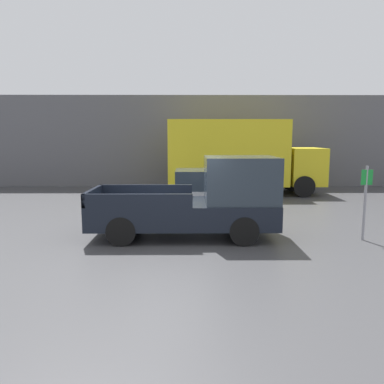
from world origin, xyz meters
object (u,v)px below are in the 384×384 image
(pickup_truck, at_px, (203,201))
(parking_sign, at_px, (365,198))
(car, at_px, (206,190))
(delivery_truck, at_px, (238,155))

(pickup_truck, bearing_deg, parking_sign, -5.26)
(car, xyz_separation_m, delivery_truck, (1.74, 4.41, 1.12))
(pickup_truck, distance_m, car, 3.71)
(delivery_truck, xyz_separation_m, parking_sign, (2.32, -8.50, -0.76))
(car, height_order, delivery_truck, delivery_truck)
(pickup_truck, height_order, parking_sign, pickup_truck)
(delivery_truck, bearing_deg, parking_sign, -74.72)
(pickup_truck, xyz_separation_m, car, (0.25, 3.69, -0.23))
(pickup_truck, relative_size, car, 1.14)
(car, bearing_deg, parking_sign, -45.21)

